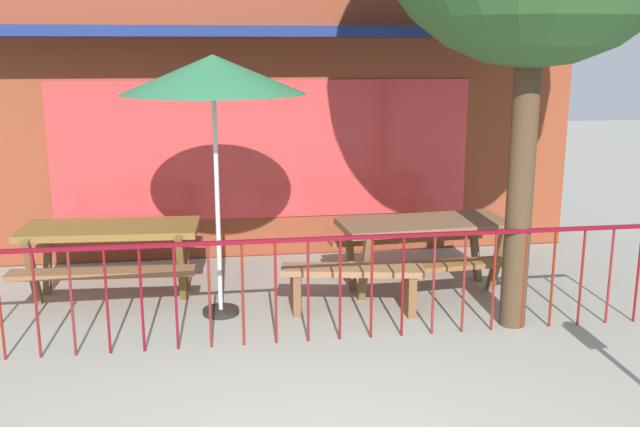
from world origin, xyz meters
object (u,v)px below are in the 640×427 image
(picnic_table_right, at_px, (423,235))
(patio_bench, at_px, (352,280))
(patio_umbrella, at_px, (213,76))
(picnic_table_left, at_px, (111,241))

(picnic_table_right, relative_size, patio_bench, 1.32)
(picnic_table_right, distance_m, patio_bench, 1.10)
(picnic_table_right, bearing_deg, patio_umbrella, -169.53)
(patio_umbrella, height_order, patio_bench, patio_umbrella)
(picnic_table_right, bearing_deg, picnic_table_left, 175.20)
(patio_umbrella, xyz_separation_m, patio_bench, (1.29, -0.18, -1.97))
(picnic_table_left, distance_m, patio_bench, 2.56)
(patio_bench, bearing_deg, picnic_table_left, 160.20)
(patio_umbrella, bearing_deg, picnic_table_right, 10.47)
(patio_bench, bearing_deg, patio_umbrella, 171.91)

